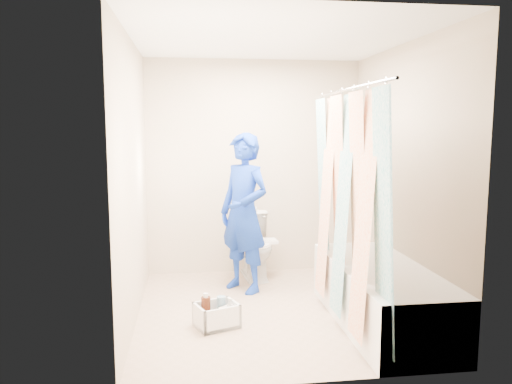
{
  "coord_description": "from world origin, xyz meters",
  "views": [
    {
      "loc": [
        -0.73,
        -4.29,
        1.66
      ],
      "look_at": [
        -0.09,
        0.45,
        1.03
      ],
      "focal_mm": 35.0,
      "sensor_mm": 36.0,
      "label": 1
    }
  ],
  "objects": [
    {
      "name": "floor",
      "position": [
        0.0,
        0.0,
        0.0
      ],
      "size": [
        2.6,
        2.6,
        0.0
      ],
      "primitive_type": "plane",
      "color": "tan",
      "rests_on": "ground"
    },
    {
      "name": "tank_internals",
      "position": [
        -0.08,
        1.26,
        0.71
      ],
      "size": [
        0.18,
        0.06,
        0.23
      ],
      "color": "black",
      "rests_on": "toilet"
    },
    {
      "name": "wall_front",
      "position": [
        0.0,
        -1.3,
        1.2
      ],
      "size": [
        2.4,
        0.02,
        2.4
      ],
      "primitive_type": "cube",
      "color": "tan",
      "rests_on": "ground"
    },
    {
      "name": "curtain_rod",
      "position": [
        0.52,
        -0.43,
        1.95
      ],
      "size": [
        0.02,
        1.9,
        0.02
      ],
      "primitive_type": "cylinder",
      "rotation": [
        1.57,
        0.0,
        0.0
      ],
      "color": "silver",
      "rests_on": "wall_back"
    },
    {
      "name": "wall_left",
      "position": [
        -1.2,
        0.0,
        1.2
      ],
      "size": [
        0.02,
        2.6,
        2.4
      ],
      "primitive_type": "cube",
      "color": "tan",
      "rests_on": "ground"
    },
    {
      "name": "shower_curtain",
      "position": [
        0.52,
        -0.43,
        1.02
      ],
      "size": [
        0.06,
        1.75,
        1.8
      ],
      "primitive_type": "cube",
      "color": "white",
      "rests_on": "curtain_rod"
    },
    {
      "name": "tank_lid",
      "position": [
        -0.01,
        0.96,
        0.42
      ],
      "size": [
        0.45,
        0.23,
        0.03
      ],
      "primitive_type": "cube",
      "rotation": [
        0.0,
        0.0,
        0.08
      ],
      "color": "white",
      "rests_on": "toilet"
    },
    {
      "name": "wall_right",
      "position": [
        1.2,
        0.0,
        1.2
      ],
      "size": [
        0.02,
        2.6,
        2.4
      ],
      "primitive_type": "cube",
      "color": "tan",
      "rests_on": "ground"
    },
    {
      "name": "wall_back",
      "position": [
        0.0,
        1.3,
        1.2
      ],
      "size": [
        2.4,
        0.02,
        2.4
      ],
      "primitive_type": "cube",
      "color": "tan",
      "rests_on": "ground"
    },
    {
      "name": "plumber",
      "position": [
        -0.19,
        0.63,
        0.8
      ],
      "size": [
        0.67,
        0.69,
        1.6
      ],
      "primitive_type": "imported",
      "rotation": [
        0.0,
        0.0,
        -0.86
      ],
      "color": "#1021A9",
      "rests_on": "ground"
    },
    {
      "name": "toilet",
      "position": [
        -0.02,
        1.07,
        0.36
      ],
      "size": [
        0.46,
        0.73,
        0.72
      ],
      "primitive_type": "imported",
      "rotation": [
        0.0,
        0.0,
        0.08
      ],
      "color": "white",
      "rests_on": "ground"
    },
    {
      "name": "bathtub",
      "position": [
        0.85,
        -0.43,
        0.27
      ],
      "size": [
        0.7,
        1.75,
        0.5
      ],
      "color": "white",
      "rests_on": "ground"
    },
    {
      "name": "cleaning_caddy",
      "position": [
        -0.51,
        -0.29,
        0.09
      ],
      "size": [
        0.41,
        0.37,
        0.26
      ],
      "rotation": [
        0.0,
        0.0,
        0.36
      ],
      "color": "white",
      "rests_on": "ground"
    },
    {
      "name": "ceiling",
      "position": [
        0.0,
        0.0,
        2.4
      ],
      "size": [
        2.4,
        2.6,
        0.02
      ],
      "primitive_type": "cube",
      "color": "white",
      "rests_on": "wall_back"
    }
  ]
}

